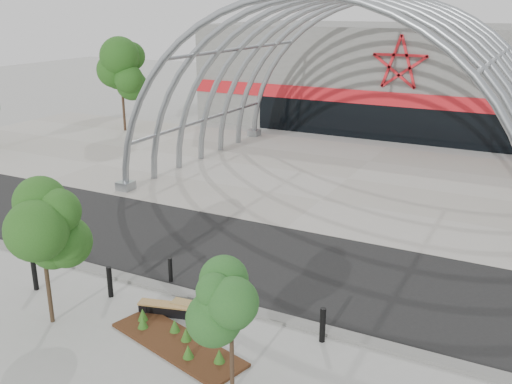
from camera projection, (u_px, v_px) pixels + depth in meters
The scene contains 17 objects.
ground at pixel (203, 295), 19.72m from camera, with size 140.00×140.00×0.00m, color #9F9F99.
road at pixel (250, 257), 22.67m from camera, with size 140.00×7.00×0.02m, color black.
forecourt at pixel (348, 179), 32.79m from camera, with size 60.00×17.00×0.04m, color #A7A196.
kerb at pixel (199, 297), 19.49m from camera, with size 60.00×0.50×0.12m, color slate.
arena_building at pixel (421, 76), 46.68m from camera, with size 34.00×15.24×8.00m.
vault_canopy at pixel (348, 179), 32.79m from camera, with size 20.80×15.80×20.36m.
planting_bed at pixel (177, 341), 16.86m from camera, with size 4.84×2.58×0.49m.
street_tree_0 at pixel (41, 233), 17.15m from camera, with size 1.86×1.86×4.24m.
street_tree_1 at pixel (231, 308), 14.12m from camera, with size 1.43×1.43×3.39m.
bench_0 at pixel (168, 309), 18.43m from camera, with size 1.96×0.90×0.40m.
bench_1 at pixel (200, 311), 18.30m from camera, with size 2.04×0.64×0.42m.
bollard_0 at pixel (35, 275), 19.96m from camera, with size 0.18×0.18×1.11m, color black.
bollard_1 at pixel (110, 282), 19.48m from camera, with size 0.18×0.18×1.11m, color black.
bollard_2 at pixel (170, 270), 20.56m from camera, with size 0.15×0.15×0.93m, color black.
bollard_3 at pixel (209, 300), 18.29m from camera, with size 0.17×0.17×1.08m, color black.
bollard_4 at pixel (323, 325), 16.87m from camera, with size 0.18×0.18×1.11m, color black.
bg_tree_0 at pixel (121, 72), 43.86m from camera, with size 3.00×3.00×6.45m.
Camera 1 is at (9.72, -14.79, 9.59)m, focal length 40.00 mm.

